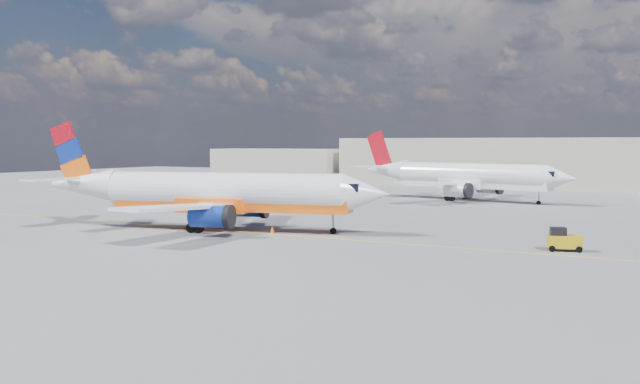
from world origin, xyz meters
The scene contains 8 objects.
ground centered at (0.00, 0.00, 0.00)m, with size 240.00×240.00×0.00m, color #5D5D61.
taxi_line centered at (0.00, 3.00, 0.01)m, with size 70.00×0.15×0.01m, color yellow.
terminal_main centered at (5.00, 75.00, 4.00)m, with size 70.00×14.00×8.00m, color beige.
terminal_annex centered at (-45.00, 72.00, 3.00)m, with size 26.00×10.00×6.00m, color beige.
main_jet centered at (-7.58, 2.89, 3.07)m, with size 30.51×23.32×9.21m.
second_jet centered at (1.06, 42.55, 2.99)m, with size 29.75×22.92×8.98m.
gse_tug centered at (19.83, 5.12, 0.75)m, with size 2.48×1.95×1.58m.
traffic_cone centered at (-1.99, 2.90, 0.29)m, with size 0.43×0.43×0.60m.
Camera 1 is at (28.63, -44.27, 7.29)m, focal length 40.00 mm.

